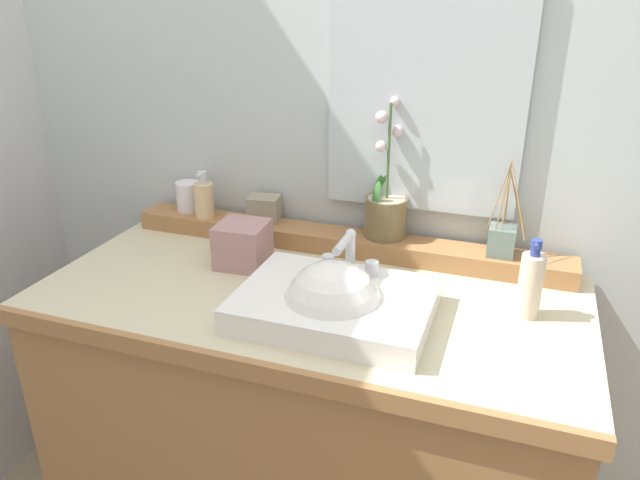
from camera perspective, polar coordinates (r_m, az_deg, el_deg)
The scene contains 12 objects.
wall_back at distance 1.77m, azimuth 3.99°, elevation 15.38°, with size 2.96×0.20×2.65m, color silver.
vanity_cabinet at distance 1.75m, azimuth -0.97°, elevation -17.23°, with size 1.36×0.67×0.86m.
back_ledge at distance 1.73m, azimuth 2.01°, elevation -0.14°, with size 1.28×0.11×0.05m, color #A26E41.
sink_basin at distance 1.38m, azimuth 1.31°, elevation -6.39°, with size 0.44×0.33×0.26m.
potted_plant at distance 1.68m, azimuth 6.27°, elevation 2.94°, with size 0.12×0.12×0.39m.
soap_dispenser at distance 1.85m, azimuth -10.98°, elevation 3.87°, with size 0.06×0.06×0.14m.
tumbler_cup at distance 1.92m, azimuth -12.43°, elevation 4.09°, with size 0.07×0.07×0.09m, color white.
reed_diffuser at distance 1.63m, azimuth 16.92°, elevation 0.04°, with size 0.10×0.10×0.26m.
trinket_box at distance 1.80m, azimuth -5.33°, elevation 3.01°, with size 0.09×0.07×0.08m, color gray.
lotion_bottle at distance 1.45m, azimuth 19.39°, elevation -3.99°, with size 0.06×0.06×0.19m.
tissue_box at distance 1.64m, azimuth -7.36°, elevation -0.40°, with size 0.13×0.13×0.12m, color #AC7E7E.
mirror at distance 1.62m, azimuth 9.95°, elevation 13.39°, with size 0.52×0.02×0.62m, color silver.
Camera 1 is at (0.47, -1.25, 1.57)m, focal length 33.62 mm.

